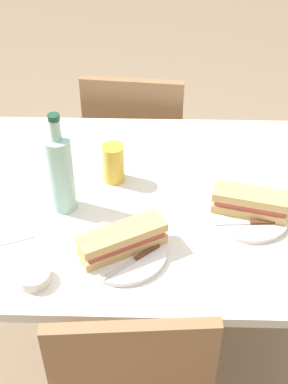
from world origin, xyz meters
TOP-DOWN VIEW (x-y plane):
  - ground_plane at (0.00, 0.00)m, footprint 8.00×8.00m
  - dining_table at (0.00, 0.00)m, footprint 1.11×0.86m
  - chair_near at (0.05, -0.62)m, footprint 0.43×0.43m
  - plate_near at (-0.30, 0.07)m, footprint 0.23×0.23m
  - baguette_sandwich_near at (-0.30, 0.07)m, footprint 0.22×0.12m
  - knife_near at (-0.29, 0.12)m, footprint 0.18×0.02m
  - plate_far at (0.05, 0.22)m, footprint 0.23×0.23m
  - baguette_sandwich_far at (0.05, 0.22)m, footprint 0.24×0.17m
  - knife_far at (0.02, 0.26)m, footprint 0.14×0.12m
  - water_bottle at (0.23, 0.05)m, footprint 0.07×0.07m
  - beer_glass at (0.09, -0.08)m, footprint 0.07×0.07m
  - olive_bowl at (0.26, 0.32)m, footprint 0.08×0.08m
  - paper_napkin at (0.39, 0.14)m, footprint 0.18×0.18m

SIDE VIEW (x-z plane):
  - ground_plane at x=0.00m, z-range 0.00..0.00m
  - chair_near at x=0.05m, z-range 0.06..0.93m
  - dining_table at x=0.00m, z-range 0.26..1.02m
  - paper_napkin at x=0.39m, z-range 0.76..0.77m
  - plate_near at x=-0.30m, z-range 0.76..0.78m
  - plate_far at x=0.05m, z-range 0.76..0.78m
  - olive_bowl at x=0.26m, z-range 0.76..0.79m
  - knife_near at x=-0.29m, z-range 0.78..0.78m
  - knife_far at x=0.02m, z-range 0.78..0.78m
  - baguette_sandwich_near at x=-0.30m, z-range 0.78..0.84m
  - baguette_sandwich_far at x=0.05m, z-range 0.78..0.84m
  - beer_glass at x=0.09m, z-range 0.76..0.88m
  - water_bottle at x=0.23m, z-range 0.73..1.04m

